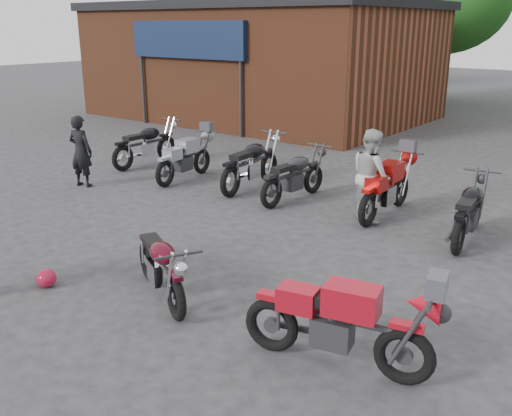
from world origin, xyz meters
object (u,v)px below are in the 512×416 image
Objects in this scene: sportbike at (340,318)px; row_bike_0 at (146,142)px; row_bike_2 at (251,161)px; row_bike_5 at (470,208)px; vintage_motorcycle at (161,262)px; row_bike_1 at (185,156)px; row_bike_4 at (387,185)px; row_bike_3 at (295,173)px; helmet at (46,278)px; person_light at (371,175)px; person_dark at (81,151)px.

sportbike is 0.96× the size of row_bike_0.
row_bike_2 reaches higher than row_bike_5.
vintage_motorcycle is 0.93× the size of row_bike_1.
row_bike_4 is 1.06× the size of row_bike_5.
vintage_motorcycle is at bearing -160.07° from row_bike_2.
row_bike_5 is at bearing -89.41° from row_bike_3.
helmet is 0.14× the size of row_bike_5.
vintage_motorcycle is at bearing 25.73° from helmet.
sportbike is 6.07m from row_bike_3.
vintage_motorcycle is 5.27m from row_bike_5.
helmet is 5.77m from row_bike_2.
sportbike is 0.93× the size of row_bike_2.
vintage_motorcycle is at bearing 123.01° from person_light.
row_bike_4 is (1.93, 0.24, 0.03)m from row_bike_3.
row_bike_0 reaches higher than row_bike_5.
person_light is (6.16, 1.87, 0.05)m from person_dark.
row_bike_2 reaches higher than sportbike.
row_bike_4 is at bearing 97.99° from sportbike.
person_light is 0.82× the size of row_bike_0.
sportbike is at bearing 27.75° from vintage_motorcycle.
row_bike_2 is 1.27m from row_bike_3.
vintage_motorcycle is at bearing 168.43° from row_bike_4.
helmet is at bearing 135.89° from row_bike_5.
sportbike is at bearing 148.86° from person_dark.
row_bike_2 is 1.03× the size of row_bike_4.
row_bike_5 is at bearing 88.96° from vintage_motorcycle.
row_bike_4 reaches higher than helmet.
row_bike_4 is (6.30, 2.25, -0.19)m from person_dark.
sportbike is 4.62m from row_bike_5.
sportbike is 9.87m from row_bike_0.
row_bike_0 is at bearing -93.04° from person_dark.
row_bike_2 is 4.87m from row_bike_5.
row_bike_4 is 1.71m from row_bike_5.
row_bike_3 is at bearing 130.27° from vintage_motorcycle.
row_bike_2 is at bearing 88.79° from row_bike_4.
helmet is 0.13× the size of row_bike_4.
sportbike is 7.04m from row_bike_2.
row_bike_3 is at bearing -93.80° from row_bike_1.
vintage_motorcycle reaches higher than helmet.
row_bike_4 reaches higher than row_bike_3.
person_dark reaches higher than row_bike_0.
person_dark reaches higher than row_bike_3.
person_light is 1.81m from row_bike_3.
row_bike_2 is 1.09× the size of row_bike_5.
row_bike_5 is (7.97, 1.88, -0.23)m from person_dark.
vintage_motorcycle is at bearing -146.20° from row_bike_1.
vintage_motorcycle is 6.13m from row_bike_1.
row_bike_4 is at bearing 107.92° from vintage_motorcycle.
person_dark is at bearing 138.51° from helmet.
row_bike_4 is (0.80, 5.02, 0.08)m from vintage_motorcycle.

